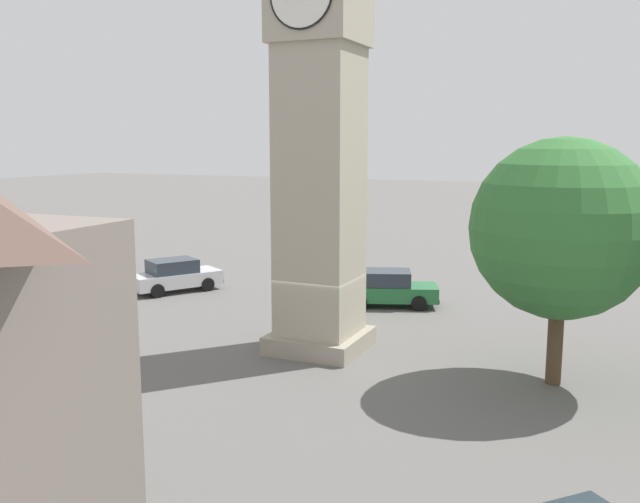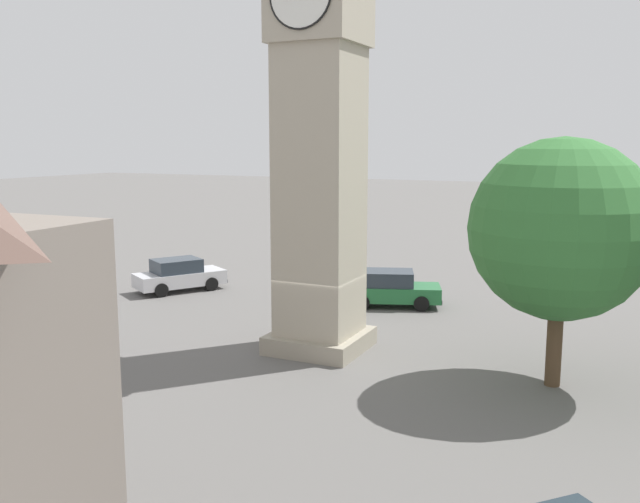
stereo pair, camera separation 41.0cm
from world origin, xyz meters
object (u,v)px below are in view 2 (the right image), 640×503
object	(u,v)px
road_sign	(80,307)
car_red_corner	(391,289)
pedestrian	(86,314)
clock_tower	(320,29)
tree	(561,230)
car_silver_kerb	(179,275)

from	to	relation	value
road_sign	car_red_corner	bearing A→B (deg)	-117.52
pedestrian	road_sign	xyz separation A→B (m)	(-1.76, 1.99, 0.89)
clock_tower	pedestrian	distance (m)	12.49
car_red_corner	tree	size ratio (longest dim) A/B	0.63
car_silver_kerb	clock_tower	bearing A→B (deg)	151.31
clock_tower	pedestrian	xyz separation A→B (m)	(7.69, 2.78, -9.44)
clock_tower	car_red_corner	distance (m)	11.85
car_silver_kerb	road_sign	xyz separation A→B (m)	(-3.96, 10.19, 1.14)
pedestrian	road_sign	distance (m)	2.81
clock_tower	road_sign	size ratio (longest dim) A/B	6.41
car_red_corner	pedestrian	size ratio (longest dim) A/B	2.64
clock_tower	pedestrian	world-z (taller)	clock_tower
car_silver_kerb	car_red_corner	size ratio (longest dim) A/B	0.99
car_silver_kerb	tree	size ratio (longest dim) A/B	0.62
car_red_corner	tree	world-z (taller)	tree
road_sign	tree	bearing A→B (deg)	-161.43
car_silver_kerb	road_sign	distance (m)	10.99
clock_tower	tree	size ratio (longest dim) A/B	2.53
pedestrian	tree	size ratio (longest dim) A/B	0.24
tree	car_silver_kerb	bearing A→B (deg)	-18.00
car_silver_kerb	car_red_corner	distance (m)	10.10
pedestrian	car_red_corner	bearing A→B (deg)	-129.09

